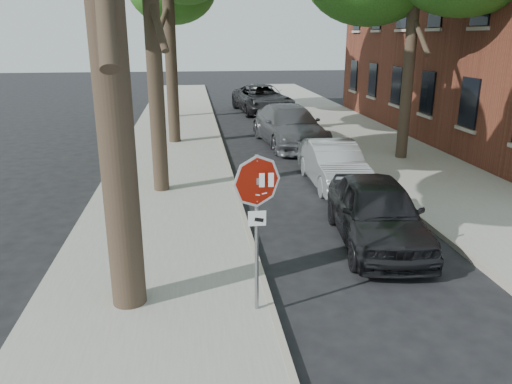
# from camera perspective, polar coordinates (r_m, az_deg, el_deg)

# --- Properties ---
(ground) EXTENTS (120.00, 120.00, 0.00)m
(ground) POSITION_cam_1_polar(r_m,az_deg,el_deg) (8.62, 4.83, -13.50)
(ground) COLOR black
(ground) RESTS_ON ground
(sidewalk_left) EXTENTS (4.00, 55.00, 0.12)m
(sidewalk_left) POSITION_cam_1_polar(r_m,az_deg,el_deg) (19.72, -9.68, 4.40)
(sidewalk_left) COLOR gray
(sidewalk_left) RESTS_ON ground
(sidewalk_right) EXTENTS (4.00, 55.00, 0.12)m
(sidewalk_right) POSITION_cam_1_polar(r_m,az_deg,el_deg) (21.13, 14.09, 4.99)
(sidewalk_right) COLOR gray
(sidewalk_right) RESTS_ON ground
(curb_left) EXTENTS (0.12, 55.00, 0.13)m
(curb_left) POSITION_cam_1_polar(r_m,az_deg,el_deg) (19.74, -3.71, 4.64)
(curb_left) COLOR #9E9384
(curb_left) RESTS_ON ground
(curb_right) EXTENTS (0.12, 55.00, 0.13)m
(curb_right) POSITION_cam_1_polar(r_m,az_deg,el_deg) (20.48, 8.72, 4.94)
(curb_right) COLOR #9E9384
(curb_right) RESTS_ON ground
(stop_sign) EXTENTS (0.76, 0.34, 2.61)m
(stop_sign) POSITION_cam_1_polar(r_m,az_deg,el_deg) (7.66, 0.11, -1.40)
(stop_sign) COLOR gray
(stop_sign) RESTS_ON sidewalk_left
(car_a) EXTENTS (2.18, 4.45, 1.46)m
(car_a) POSITION_cam_1_polar(r_m,az_deg,el_deg) (11.26, 13.64, -2.21)
(car_a) COLOR black
(car_a) RESTS_ON ground
(car_b) EXTENTS (1.45, 4.09, 1.34)m
(car_b) POSITION_cam_1_polar(r_m,az_deg,el_deg) (15.44, 8.85, 3.16)
(car_b) COLOR #9CA0A4
(car_b) RESTS_ON ground
(car_c) EXTENTS (2.75, 5.80, 1.64)m
(car_c) POSITION_cam_1_polar(r_m,az_deg,el_deg) (21.11, 3.82, 7.56)
(car_c) COLOR #4E4F53
(car_c) RESTS_ON ground
(car_d) EXTENTS (3.31, 6.12, 1.63)m
(car_d) POSITION_cam_1_polar(r_m,az_deg,el_deg) (30.30, 0.66, 10.59)
(car_d) COLOR black
(car_d) RESTS_ON ground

